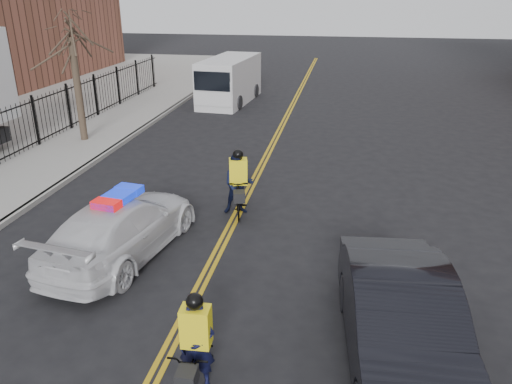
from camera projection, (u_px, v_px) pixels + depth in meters
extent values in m
plane|color=black|center=(192.00, 302.00, 10.08)|extent=(120.00, 120.00, 0.00)
cube|color=gold|center=(257.00, 170.00, 17.37)|extent=(0.10, 60.00, 0.01)
cube|color=gold|center=(262.00, 170.00, 17.35)|extent=(0.10, 60.00, 0.01)
cube|color=#97958F|center=(61.00, 156.00, 18.55)|extent=(3.00, 60.00, 0.15)
cube|color=#97958F|center=(99.00, 158.00, 18.31)|extent=(0.20, 60.00, 0.15)
cylinder|color=#382A21|center=(78.00, 90.00, 19.60)|extent=(0.28, 0.28, 4.00)
imported|color=silver|center=(122.00, 227.00, 11.65)|extent=(2.63, 5.05, 1.40)
cube|color=#0C26CC|center=(118.00, 197.00, 11.36)|extent=(0.76, 1.35, 0.16)
imported|color=black|center=(402.00, 324.00, 8.13)|extent=(2.17, 5.05, 1.62)
cube|color=silver|center=(230.00, 80.00, 27.25)|extent=(2.54, 5.75, 2.38)
cube|color=silver|center=(215.00, 92.00, 25.15)|extent=(2.08, 1.00, 1.24)
cube|color=black|center=(212.00, 81.00, 24.54)|extent=(1.87, 0.26, 0.93)
cylinder|color=black|center=(203.00, 100.00, 26.32)|extent=(0.32, 0.74, 0.73)
cylinder|color=black|center=(238.00, 102.00, 25.84)|extent=(0.32, 0.74, 0.73)
cylinder|color=black|center=(223.00, 89.00, 29.28)|extent=(0.32, 0.74, 0.73)
cylinder|color=black|center=(255.00, 91.00, 28.81)|extent=(0.32, 0.74, 0.73)
imported|color=black|center=(198.00, 362.00, 7.81)|extent=(0.69, 1.78, 0.92)
imported|color=black|center=(197.00, 345.00, 7.69)|extent=(0.59, 0.40, 1.58)
cube|color=yellow|center=(196.00, 326.00, 7.56)|extent=(0.46, 0.33, 0.66)
sphere|color=black|center=(195.00, 301.00, 7.38)|extent=(0.27, 0.27, 0.27)
cube|color=black|center=(187.00, 377.00, 7.15)|extent=(0.30, 0.34, 0.25)
imported|color=black|center=(239.00, 194.00, 13.88)|extent=(0.94, 1.92, 1.11)
imported|color=black|center=(238.00, 184.00, 13.76)|extent=(0.96, 0.83, 1.72)
cube|color=yellow|center=(238.00, 172.00, 13.62)|extent=(0.55, 0.44, 0.72)
sphere|color=black|center=(238.00, 154.00, 13.43)|extent=(0.29, 0.29, 0.29)
cube|color=black|center=(239.00, 196.00, 13.18)|extent=(0.39, 0.42, 0.27)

